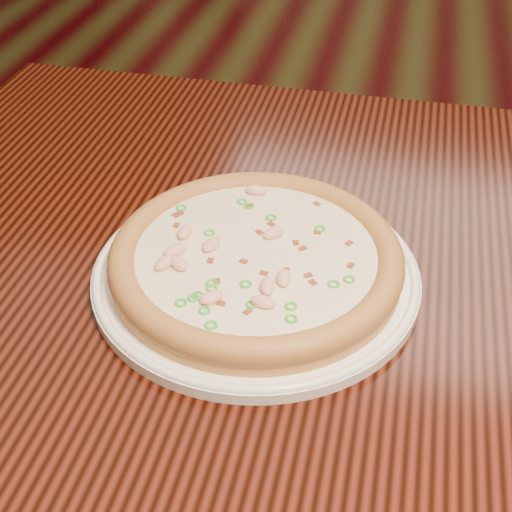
# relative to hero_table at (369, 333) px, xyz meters

# --- Properties ---
(ground) EXTENTS (9.00, 9.00, 0.00)m
(ground) POSITION_rel_hero_table_xyz_m (-0.10, 0.37, -0.65)
(ground) COLOR black
(hero_table) EXTENTS (1.20, 0.80, 0.75)m
(hero_table) POSITION_rel_hero_table_xyz_m (0.00, 0.00, 0.00)
(hero_table) COLOR black
(hero_table) RESTS_ON ground
(plate) EXTENTS (0.33, 0.33, 0.02)m
(plate) POSITION_rel_hero_table_xyz_m (-0.12, -0.05, 0.11)
(plate) COLOR white
(plate) RESTS_ON hero_table
(pizza) EXTENTS (0.29, 0.29, 0.03)m
(pizza) POSITION_rel_hero_table_xyz_m (-0.12, -0.05, 0.13)
(pizza) COLOR #C79047
(pizza) RESTS_ON plate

